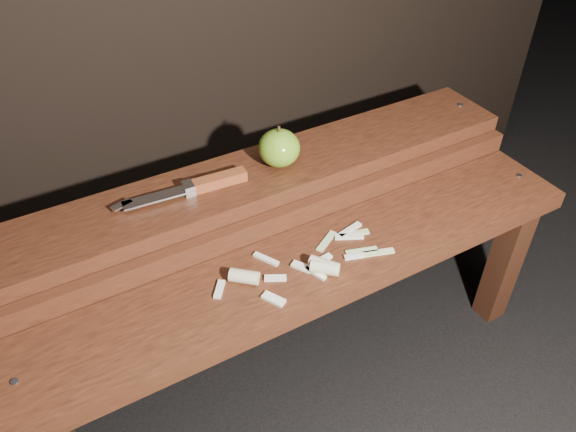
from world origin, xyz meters
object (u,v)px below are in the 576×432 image
apple (279,148)px  knife (203,185)px  bench_rear_tier (264,202)px  bench_front_tier (318,286)px

apple → knife: bearing=-179.1°
apple → knife: size_ratio=0.33×
knife → bench_rear_tier: bearing=-0.7°
knife → apple: bearing=0.9°
bench_front_tier → bench_rear_tier: bench_rear_tier is taller
bench_front_tier → knife: (-0.14, 0.23, 0.16)m
bench_rear_tier → knife: knife is taller
bench_front_tier → knife: 0.31m
bench_front_tier → apple: apple is taller
bench_front_tier → apple: (0.04, 0.23, 0.19)m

